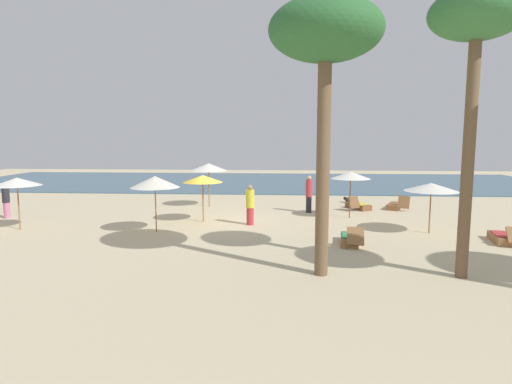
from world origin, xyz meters
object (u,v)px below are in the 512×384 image
object	(u,v)px
palm_2	(477,25)
lounger_0	(358,206)
umbrella_0	(17,182)
lounger_2	(395,206)
lounger_3	(350,239)
umbrella_1	(431,187)
umbrella_5	(351,175)
umbrella_3	(209,167)
dog	(349,200)
umbrella_4	(155,182)
person_1	(250,205)
palm_1	(326,37)
person_2	(6,200)
person_0	(309,194)
lounger_1	(503,238)
umbrella_2	(203,179)

from	to	relation	value
palm_2	lounger_0	bearing A→B (deg)	94.87
umbrella_0	lounger_2	distance (m)	17.72
lounger_3	umbrella_1	bearing A→B (deg)	30.26
umbrella_5	umbrella_3	bearing A→B (deg)	158.39
dog	umbrella_3	bearing A→B (deg)	-165.86
umbrella_4	person_1	xyz separation A→B (m)	(3.60, 1.66, -1.14)
umbrella_3	umbrella_1	bearing A→B (deg)	-30.95
umbrella_5	palm_1	xyz separation A→B (m)	(-2.02, -8.44, 4.28)
umbrella_4	lounger_0	size ratio (longest dim) A/B	1.30
person_2	palm_1	world-z (taller)	palm_1
umbrella_4	person_2	xyz separation A→B (m)	(-7.79, 2.43, -1.14)
umbrella_1	dog	world-z (taller)	umbrella_1
person_1	palm_1	size ratio (longest dim) A/B	0.24
umbrella_5	lounger_0	size ratio (longest dim) A/B	1.25
lounger_0	person_0	world-z (taller)	person_0
lounger_3	palm_1	xyz separation A→B (m)	(-1.30, -3.46, 6.09)
umbrella_1	palm_1	bearing A→B (deg)	-130.64
person_2	lounger_2	bearing A→B (deg)	11.47
person_2	umbrella_0	bearing A→B (deg)	-47.99
person_1	umbrella_3	bearing A→B (deg)	119.03
lounger_1	umbrella_4	bearing A→B (deg)	175.98
umbrella_0	person_2	xyz separation A→B (m)	(-2.13, 2.36, -1.09)
person_1	palm_2	distance (m)	10.65
lounger_0	lounger_2	world-z (taller)	lounger_0
umbrella_5	palm_2	distance (m)	9.70
person_0	palm_1	xyz separation A→B (m)	(-0.20, -9.74, 5.32)
umbrella_0	person_2	size ratio (longest dim) A/B	1.25
person_0	lounger_0	bearing A→B (deg)	24.03
lounger_0	person_0	distance (m)	2.96
lounger_1	palm_1	size ratio (longest dim) A/B	0.25
umbrella_3	umbrella_0	bearing A→B (deg)	-136.81
lounger_3	palm_1	bearing A→B (deg)	-110.55
lounger_0	person_0	xyz separation A→B (m)	(-2.61, -1.16, 0.77)
umbrella_2	person_0	world-z (taller)	umbrella_2
umbrella_4	person_0	size ratio (longest dim) A/B	1.20
umbrella_1	umbrella_0	bearing A→B (deg)	-178.49
umbrella_1	umbrella_4	bearing A→B (deg)	-177.30
palm_2	lounger_1	bearing A→B (deg)	52.79
person_0	palm_2	distance (m)	11.74
umbrella_1	umbrella_5	xyz separation A→B (m)	(-2.63, 3.02, 0.17)
umbrella_2	dog	world-z (taller)	umbrella_2
umbrella_0	umbrella_3	world-z (taller)	umbrella_3
umbrella_1	umbrella_2	distance (m)	9.40
umbrella_0	lounger_1	xyz separation A→B (m)	(18.50, -0.98, -1.78)
palm_2	dog	world-z (taller)	palm_2
palm_1	umbrella_3	bearing A→B (deg)	114.24
lounger_3	dog	bearing A→B (deg)	81.97
umbrella_3	lounger_1	size ratio (longest dim) A/B	1.32
person_1	dog	bearing A→B (deg)	52.18
person_0	dog	size ratio (longest dim) A/B	2.88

